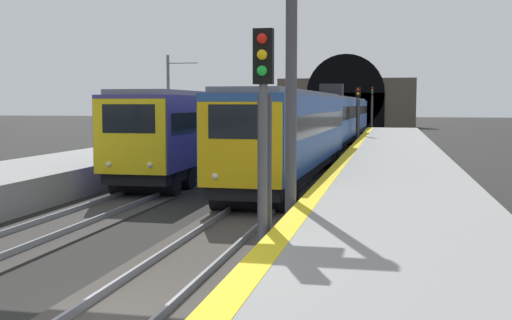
% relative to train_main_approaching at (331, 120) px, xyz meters
% --- Properties ---
extents(platform_right, '(112.00, 4.77, 1.09)m').
position_rel_train_main_approaching_xyz_m(platform_right, '(-37.37, -4.43, -1.73)').
color(platform_right, gray).
rests_on(platform_right, ground_plane).
extents(platform_right_edge_strip, '(112.00, 0.50, 0.01)m').
position_rel_train_main_approaching_xyz_m(platform_right_edge_strip, '(-37.37, -2.29, -1.18)').
color(platform_right_edge_strip, yellow).
rests_on(platform_right_edge_strip, platform_right).
extents(train_main_approaching, '(56.37, 3.06, 4.89)m').
position_rel_train_main_approaching_xyz_m(train_main_approaching, '(0.00, 0.00, 0.00)').
color(train_main_approaching, '#264C99').
rests_on(train_main_approaching, ground_plane).
extents(train_adjacent_platform, '(37.46, 2.94, 3.99)m').
position_rel_train_main_approaching_xyz_m(train_adjacent_platform, '(-6.63, 4.82, -0.01)').
color(train_adjacent_platform, navy).
rests_on(train_adjacent_platform, ground_plane).
extents(railway_signal_near, '(0.39, 0.38, 4.90)m').
position_rel_train_main_approaching_xyz_m(railway_signal_near, '(-34.43, -1.83, 0.70)').
color(railway_signal_near, '#4C4C54').
rests_on(railway_signal_near, ground_plane).
extents(railway_signal_mid, '(0.39, 0.38, 4.71)m').
position_rel_train_main_approaching_xyz_m(railway_signal_mid, '(1.70, -1.83, 0.50)').
color(railway_signal_mid, '#38383D').
rests_on(railway_signal_mid, ground_plane).
extents(railway_signal_far, '(0.39, 0.38, 5.71)m').
position_rel_train_main_approaching_xyz_m(railway_signal_far, '(38.15, -1.83, 1.15)').
color(railway_signal_far, '#38383D').
rests_on(railway_signal_far, ground_plane).
extents(overhead_signal_gantry, '(0.70, 8.79, 7.32)m').
position_rel_train_main_approaching_xyz_m(overhead_signal_gantry, '(-31.05, 2.41, 3.24)').
color(overhead_signal_gantry, '#3F3F47').
rests_on(overhead_signal_gantry, ground_plane).
extents(tunnel_portal, '(2.80, 20.45, 11.45)m').
position_rel_train_main_approaching_xyz_m(tunnel_portal, '(50.38, 2.41, 1.37)').
color(tunnel_portal, '#51473D').
rests_on(tunnel_portal, ground_plane).
extents(catenary_mast_near, '(0.22, 2.42, 7.07)m').
position_rel_train_main_approaching_xyz_m(catenary_mast_near, '(-1.04, 11.99, 1.37)').
color(catenary_mast_near, '#595B60').
rests_on(catenary_mast_near, ground_plane).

